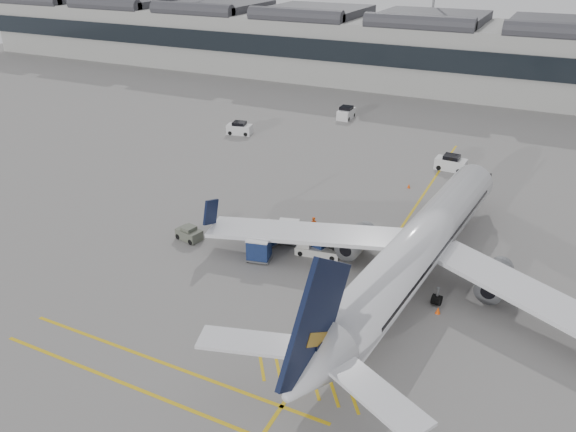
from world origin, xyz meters
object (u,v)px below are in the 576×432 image
at_px(belt_loader, 317,248).
at_px(airliner_main, 417,250).
at_px(baggage_cart_a, 319,243).
at_px(pushback_tug, 189,234).
at_px(ramp_agent_b, 288,230).
at_px(ramp_agent_a, 314,226).

bearing_deg(belt_loader, airliner_main, -15.10).
bearing_deg(baggage_cart_a, pushback_tug, -151.79).
relative_size(belt_loader, ramp_agent_b, 2.60).
bearing_deg(pushback_tug, baggage_cart_a, 27.35).
bearing_deg(ramp_agent_a, pushback_tug, -174.10).
bearing_deg(belt_loader, pushback_tug, -176.27).
bearing_deg(airliner_main, ramp_agent_a, 164.64).
relative_size(ramp_agent_b, pushback_tug, 0.72).
bearing_deg(belt_loader, ramp_agent_a, 108.94).
distance_m(baggage_cart_a, ramp_agent_b, 3.54).
height_order(ramp_agent_a, pushback_tug, ramp_agent_a).
bearing_deg(ramp_agent_b, pushback_tug, 30.89).
relative_size(airliner_main, pushback_tug, 15.43).
xyz_separation_m(ramp_agent_a, pushback_tug, (-9.50, -5.64, -0.30)).
distance_m(ramp_agent_a, ramp_agent_b, 2.44).
height_order(ramp_agent_a, ramp_agent_b, ramp_agent_b).
xyz_separation_m(belt_loader, baggage_cart_a, (-0.01, 0.39, 0.36)).
height_order(airliner_main, pushback_tug, airliner_main).
height_order(baggage_cart_a, ramp_agent_a, ramp_agent_a).
bearing_deg(ramp_agent_b, ramp_agent_a, -132.54).
xyz_separation_m(baggage_cart_a, pushback_tug, (-11.14, -2.96, -0.34)).
xyz_separation_m(airliner_main, pushback_tug, (-19.62, -1.71, -2.43)).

